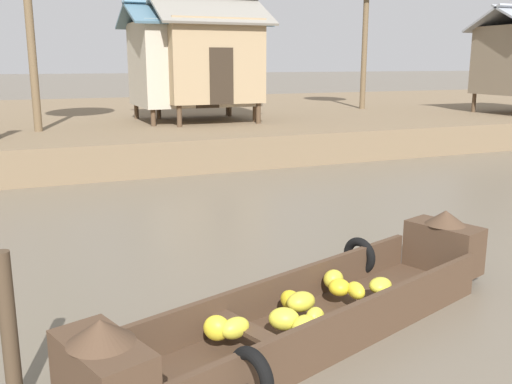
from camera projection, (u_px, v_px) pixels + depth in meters
name	position (u px, v px, depth m)	size (l,w,h in m)	color
ground_plane	(118.00, 238.00, 9.96)	(300.00, 300.00, 0.00)	#665B4C
riverbank_strip	(56.00, 125.00, 23.26)	(160.00, 20.00, 0.94)	#756047
banana_boat	(317.00, 307.00, 6.38)	(5.72, 2.82, 0.98)	#473323
stilt_house_left	(193.00, 62.00, 20.16)	(4.70, 3.68, 4.05)	#4C3826
stilt_house_mid_left	(206.00, 59.00, 19.75)	(3.86, 3.74, 4.29)	#4C3826
mooring_post	(9.00, 332.00, 4.91)	(0.14, 0.14, 1.45)	#423323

